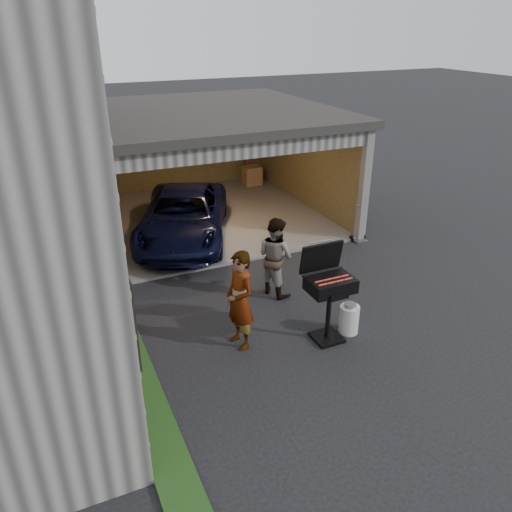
# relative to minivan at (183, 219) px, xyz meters

# --- Properties ---
(ground) EXTENTS (80.00, 80.00, 0.00)m
(ground) POSITION_rel_minivan_xyz_m (0.09, -5.20, -0.59)
(ground) COLOR black
(ground) RESTS_ON ground
(groundcover_strip) EXTENTS (0.50, 8.00, 0.06)m
(groundcover_strip) POSITION_rel_minivan_xyz_m (-2.16, -6.20, -0.56)
(groundcover_strip) COLOR #193814
(groundcover_strip) RESTS_ON ground
(garage) EXTENTS (6.80, 6.30, 2.90)m
(garage) POSITION_rel_minivan_xyz_m (0.86, 1.59, 1.28)
(garage) COLOR #605E59
(garage) RESTS_ON ground
(minivan) EXTENTS (3.46, 4.68, 1.18)m
(minivan) POSITION_rel_minivan_xyz_m (0.00, 0.00, 0.00)
(minivan) COLOR black
(minivan) RESTS_ON ground
(woman) EXTENTS (0.51, 0.68, 1.70)m
(woman) POSITION_rel_minivan_xyz_m (-0.41, -4.54, 0.26)
(woman) COLOR #A9BED4
(woman) RESTS_ON ground
(man) EXTENTS (0.83, 0.93, 1.58)m
(man) POSITION_rel_minivan_xyz_m (0.89, -3.19, 0.20)
(man) COLOR #3E2B18
(man) RESTS_ON ground
(bbq_grill) EXTENTS (0.75, 0.66, 1.67)m
(bbq_grill) POSITION_rel_minivan_xyz_m (0.99, -4.96, 0.40)
(bbq_grill) COLOR black
(bbq_grill) RESTS_ON ground
(propane_tank) EXTENTS (0.43, 0.43, 0.51)m
(propane_tank) POSITION_rel_minivan_xyz_m (1.45, -4.97, -0.34)
(propane_tank) COLOR silver
(propane_tank) RESTS_ON ground
(plywood_panel) EXTENTS (0.22, 0.79, 0.87)m
(plywood_panel) POSITION_rel_minivan_xyz_m (-2.25, -3.67, -0.16)
(plywood_panel) COLOR brown
(plywood_panel) RESTS_ON ground
(hand_truck) EXTENTS (0.40, 0.31, 0.96)m
(hand_truck) POSITION_rel_minivan_xyz_m (3.91, -1.73, -0.41)
(hand_truck) COLOR slate
(hand_truck) RESTS_ON ground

